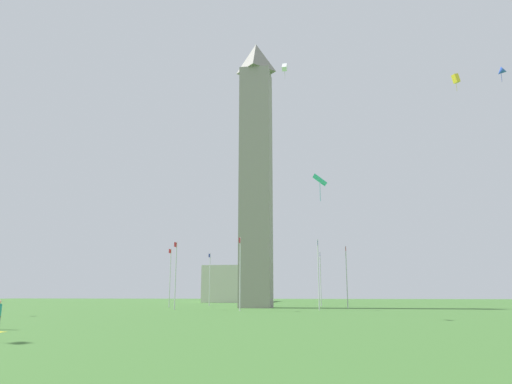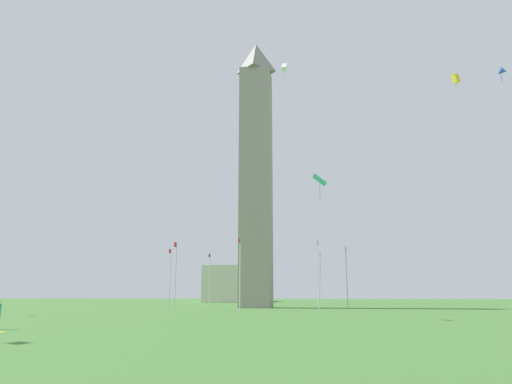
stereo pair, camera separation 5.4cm
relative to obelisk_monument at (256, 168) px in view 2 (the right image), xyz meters
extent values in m
plane|color=#3D6B2D|center=(0.00, 0.00, -22.08)|extent=(260.00, 260.00, 0.00)
cube|color=gray|center=(0.00, 0.00, -2.65)|extent=(4.86, 4.86, 38.86)
pyramid|color=gray|center=(0.00, 0.00, 19.43)|extent=(4.86, 4.86, 5.30)
cylinder|color=silver|center=(13.83, 0.00, -17.47)|extent=(0.14, 0.14, 9.21)
cube|color=red|center=(14.38, 0.00, -13.32)|extent=(1.00, 0.03, 0.64)
cylinder|color=silver|center=(9.78, 9.78, -17.47)|extent=(0.14, 0.14, 9.21)
cube|color=#1E2D99|center=(10.33, 9.78, -13.32)|extent=(1.00, 0.03, 0.64)
cylinder|color=silver|center=(0.00, 13.83, -17.47)|extent=(0.14, 0.14, 9.21)
cube|color=red|center=(0.55, 13.83, -13.32)|extent=(1.00, 0.03, 0.64)
cylinder|color=silver|center=(-9.78, 9.78, -17.47)|extent=(0.14, 0.14, 9.21)
cube|color=#1E2D99|center=(-9.23, 9.78, -13.32)|extent=(1.00, 0.03, 0.64)
cylinder|color=silver|center=(-13.83, 0.00, -17.47)|extent=(0.14, 0.14, 9.21)
cube|color=red|center=(-13.28, 0.00, -13.32)|extent=(1.00, 0.03, 0.64)
cylinder|color=silver|center=(-9.78, -9.78, -17.47)|extent=(0.14, 0.14, 9.21)
cube|color=#1E2D99|center=(-9.23, -9.78, -13.32)|extent=(1.00, 0.03, 0.64)
cylinder|color=silver|center=(0.00, -13.83, -17.47)|extent=(0.14, 0.14, 9.21)
cube|color=red|center=(0.55, -13.83, -13.32)|extent=(1.00, 0.03, 0.64)
cylinder|color=silver|center=(9.78, -9.78, -17.47)|extent=(0.14, 0.14, 9.21)
cube|color=red|center=(10.33, -9.78, -13.32)|extent=(1.00, 0.03, 0.64)
cone|color=blue|center=(23.87, 29.86, 3.11)|extent=(1.30, 1.33, 1.08)
cylinder|color=#233C9D|center=(23.87, 29.86, 2.46)|extent=(0.04, 0.04, 0.98)
cube|color=yellow|center=(7.40, 29.97, 10.12)|extent=(1.12, 1.24, 1.41)
cylinder|color=#A4921C|center=(7.40, 29.97, 9.00)|extent=(0.04, 0.04, 1.68)
cube|color=white|center=(28.08, 7.17, 3.19)|extent=(0.95, 0.54, 0.98)
cylinder|color=#A7A7A7|center=(28.08, 7.17, 2.42)|extent=(0.04, 0.04, 1.16)
cube|color=#33C6D1|center=(31.83, 10.51, -9.94)|extent=(1.56, 1.34, 0.87)
cylinder|color=teal|center=(31.83, 10.51, -11.06)|extent=(0.04, 0.04, 1.68)
cube|color=beige|center=(-53.61, -14.37, -17.60)|extent=(26.61, 10.12, 8.95)
camera|label=1|loc=(73.84, 10.89, -19.97)|focal=33.36mm
camera|label=2|loc=(73.84, 10.95, -19.97)|focal=33.36mm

